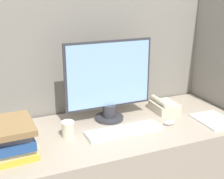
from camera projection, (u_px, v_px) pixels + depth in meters
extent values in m
cube|color=gray|center=(90.00, 104.00, 2.19)|extent=(2.05, 0.04, 1.61)
cube|color=gray|center=(221.00, 103.00, 2.21)|extent=(0.04, 0.74, 1.61)
cylinder|color=#333338|center=(109.00, 118.00, 2.00)|extent=(0.18, 0.18, 0.02)
cylinder|color=#333338|center=(109.00, 111.00, 1.99)|extent=(0.08, 0.08, 0.08)
cube|color=#333338|center=(109.00, 75.00, 1.92)|extent=(0.56, 0.02, 0.42)
cube|color=#8CB7E5|center=(109.00, 75.00, 1.91)|extent=(0.53, 0.01, 0.40)
cube|color=silver|center=(124.00, 131.00, 1.83)|extent=(0.46, 0.13, 0.02)
ellipsoid|color=silver|center=(169.00, 123.00, 1.93)|extent=(0.07, 0.05, 0.02)
cylinder|color=beige|center=(68.00, 130.00, 1.76)|extent=(0.07, 0.07, 0.09)
cylinder|color=white|center=(68.00, 122.00, 1.75)|extent=(0.07, 0.07, 0.01)
cube|color=gold|center=(11.00, 152.00, 1.58)|extent=(0.25, 0.25, 0.03)
cube|color=#C6B78C|center=(13.00, 145.00, 1.59)|extent=(0.24, 0.27, 0.03)
cube|color=#264C8C|center=(11.00, 140.00, 1.56)|extent=(0.21, 0.26, 0.04)
cube|color=slate|center=(7.00, 132.00, 1.55)|extent=(0.25, 0.24, 0.04)
cube|color=olive|center=(8.00, 126.00, 1.53)|extent=(0.25, 0.29, 0.03)
cube|color=beige|center=(164.00, 107.00, 2.13)|extent=(0.15, 0.18, 0.06)
cube|color=white|center=(169.00, 103.00, 2.10)|extent=(0.07, 0.08, 0.00)
cylinder|color=beige|center=(159.00, 101.00, 2.10)|extent=(0.04, 0.18, 0.04)
cube|color=white|center=(214.00, 120.00, 1.98)|extent=(0.20, 0.26, 0.01)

